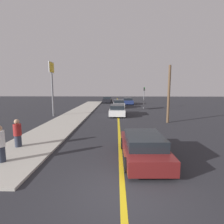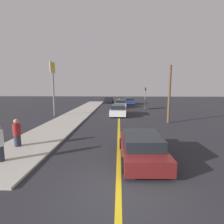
# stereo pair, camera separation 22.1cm
# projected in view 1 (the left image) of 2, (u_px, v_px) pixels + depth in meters

# --- Properties ---
(ground_plane) EXTENTS (120.00, 120.00, 0.00)m
(ground_plane) POSITION_uv_depth(u_px,v_px,m) (123.00, 193.00, 5.72)
(ground_plane) COLOR #28282D
(road_center_line) EXTENTS (0.20, 60.00, 0.01)m
(road_center_line) POSITION_uv_depth(u_px,v_px,m) (118.00, 113.00, 23.53)
(road_center_line) COLOR gold
(road_center_line) RESTS_ON ground_plane
(sidewalk_left) EXTENTS (3.32, 35.44, 0.11)m
(sidewalk_left) POSITION_uv_depth(u_px,v_px,m) (79.00, 113.00, 23.38)
(sidewalk_left) COLOR #ADA89E
(sidewalk_left) RESTS_ON ground_plane
(car_near_right_lane) EXTENTS (2.09, 4.46, 1.26)m
(car_near_right_lane) POSITION_uv_depth(u_px,v_px,m) (143.00, 147.00, 8.36)
(car_near_right_lane) COLOR maroon
(car_near_right_lane) RESTS_ON ground_plane
(car_ahead_center) EXTENTS (2.09, 4.65, 1.31)m
(car_ahead_center) POSITION_uv_depth(u_px,v_px,m) (118.00, 110.00, 21.39)
(car_ahead_center) COLOR silver
(car_ahead_center) RESTS_ON ground_plane
(car_far_distant) EXTENTS (2.06, 4.15, 1.30)m
(car_far_distant) POSITION_uv_depth(u_px,v_px,m) (119.00, 104.00, 29.80)
(car_far_distant) COLOR #9E9EA3
(car_far_distant) RESTS_ON ground_plane
(car_parked_left_lot) EXTENTS (2.13, 4.67, 1.30)m
(car_parked_left_lot) POSITION_uv_depth(u_px,v_px,m) (128.00, 101.00, 35.39)
(car_parked_left_lot) COLOR navy
(car_parked_left_lot) RESTS_ON ground_plane
(car_oncoming_far) EXTENTS (1.98, 4.08, 1.38)m
(car_oncoming_far) POSITION_uv_depth(u_px,v_px,m) (107.00, 100.00, 38.71)
(car_oncoming_far) COLOR black
(car_oncoming_far) RESTS_ON ground_plane
(pedestrian_near_curb) EXTENTS (0.37, 0.37, 1.66)m
(pedestrian_near_curb) POSITION_uv_depth(u_px,v_px,m) (1.00, 144.00, 7.76)
(pedestrian_near_curb) COLOR #282D3D
(pedestrian_near_curb) RESTS_ON sidewalk_left
(pedestrian_mid_group) EXTENTS (0.42, 0.42, 1.57)m
(pedestrian_mid_group) POSITION_uv_depth(u_px,v_px,m) (18.00, 133.00, 9.78)
(pedestrian_mid_group) COLOR #282D3D
(pedestrian_mid_group) RESTS_ON sidewalk_left
(traffic_light) EXTENTS (0.18, 0.40, 3.42)m
(traffic_light) POSITION_uv_depth(u_px,v_px,m) (144.00, 95.00, 27.94)
(traffic_light) COLOR slate
(traffic_light) RESTS_ON ground_plane
(roadside_sign) EXTENTS (0.20, 1.51, 6.33)m
(roadside_sign) POSITION_uv_depth(u_px,v_px,m) (52.00, 78.00, 20.36)
(roadside_sign) COLOR slate
(roadside_sign) RESTS_ON ground_plane
(utility_pole) EXTENTS (0.24, 0.24, 5.50)m
(utility_pole) POSITION_uv_depth(u_px,v_px,m) (169.00, 94.00, 16.71)
(utility_pole) COLOR brown
(utility_pole) RESTS_ON ground_plane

